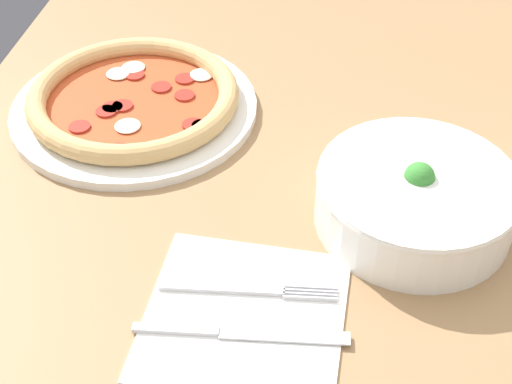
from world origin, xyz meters
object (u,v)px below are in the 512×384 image
Objects in this scene: fork at (247,290)px; bowl at (415,196)px; pizza at (134,100)px; knife at (231,333)px.

bowl is at bearing 33.80° from fork.
pizza is 0.38m from knife.
pizza is at bearing 119.38° from fork.
fork is at bearing 33.53° from pizza.
bowl is (0.16, 0.35, 0.02)m from pizza.
knife is at bearing -101.69° from fork.
bowl is at bearing 42.44° from knife.
fork is at bearing 78.31° from knife.
pizza is 1.57× the size of knife.
fork is (0.12, -0.16, -0.03)m from bowl.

